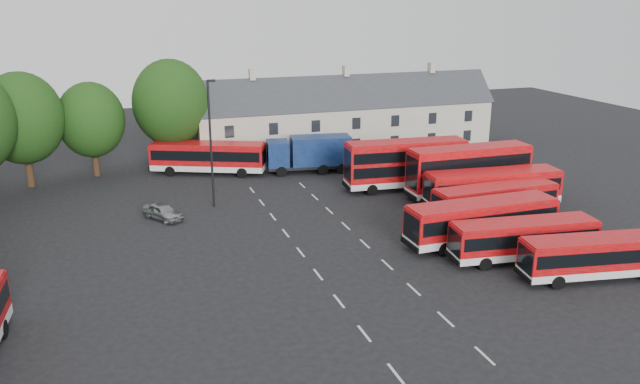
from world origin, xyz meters
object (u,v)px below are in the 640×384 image
(bus_dd_south, at_px, (469,168))
(box_truck, at_px, (310,152))
(bus_row_a, at_px, (598,254))
(lamppost, at_px, (211,141))
(silver_car, at_px, (163,212))

(bus_dd_south, relative_size, box_truck, 1.29)
(bus_row_a, distance_m, lamppost, 31.15)
(bus_row_a, xyz_separation_m, box_truck, (-9.71, 30.65, 0.42))
(lamppost, bearing_deg, bus_row_a, -46.83)
(silver_car, height_order, lamppost, lamppost)
(bus_dd_south, height_order, silver_car, bus_dd_south)
(bus_dd_south, bearing_deg, box_truck, 132.07)
(bus_dd_south, xyz_separation_m, box_truck, (-11.13, 12.62, -0.55))
(bus_dd_south, bearing_deg, lamppost, 169.41)
(lamppost, bearing_deg, bus_dd_south, -11.24)
(box_truck, bearing_deg, lamppost, -136.11)
(bus_dd_south, height_order, lamppost, lamppost)
(bus_dd_south, distance_m, lamppost, 23.21)
(bus_dd_south, relative_size, lamppost, 1.04)
(bus_row_a, relative_size, lamppost, 0.93)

